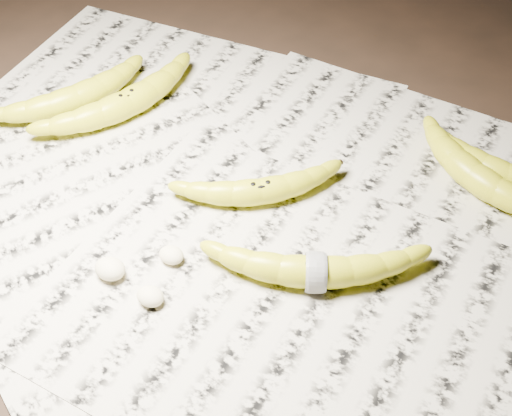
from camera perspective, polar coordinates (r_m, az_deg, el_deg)
The scene contains 12 objects.
ground at distance 0.84m, azimuth -0.48°, elevation -1.66°, with size 3.00×3.00×0.00m, color black.
newspaper_patch at distance 0.86m, azimuth -1.26°, elevation 0.59°, with size 0.90×0.70×0.01m, color #BEB7A2.
banana_left_a at distance 0.99m, azimuth -10.32°, elevation 8.41°, with size 0.22×0.06×0.04m, color yellow, non-canonical shape.
banana_left_b at distance 1.01m, azimuth -14.20°, elevation 8.71°, with size 0.20×0.06×0.04m, color yellow, non-canonical shape.
banana_center at distance 0.85m, azimuth 0.34°, elevation 1.52°, with size 0.18×0.05×0.03m, color yellow, non-canonical shape.
banana_taped at distance 0.76m, azimuth 4.80°, elevation -4.97°, with size 0.22×0.06×0.04m, color yellow, non-canonical shape.
banana_upper_a at distance 0.90m, azimuth 17.11°, elevation 2.64°, with size 0.19×0.06×0.04m, color yellow, non-canonical shape.
banana_upper_b at distance 0.92m, azimuth 17.83°, elevation 3.39°, with size 0.16×0.05×0.03m, color yellow, non-canonical shape.
measuring_tape at distance 0.76m, azimuth 4.80°, elevation -4.97°, with size 0.05×0.05×0.00m, color white.
flesh_chunk_a at distance 0.79m, azimuth -11.64°, elevation -4.60°, with size 0.04×0.03×0.02m, color beige.
flesh_chunk_b at distance 0.80m, azimuth -6.81°, elevation -3.57°, with size 0.03×0.02×0.02m, color beige.
flesh_chunk_c at distance 0.76m, azimuth -8.49°, elevation -6.82°, with size 0.03×0.03×0.02m, color beige.
Camera 1 is at (0.29, -0.49, 0.62)m, focal length 50.00 mm.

